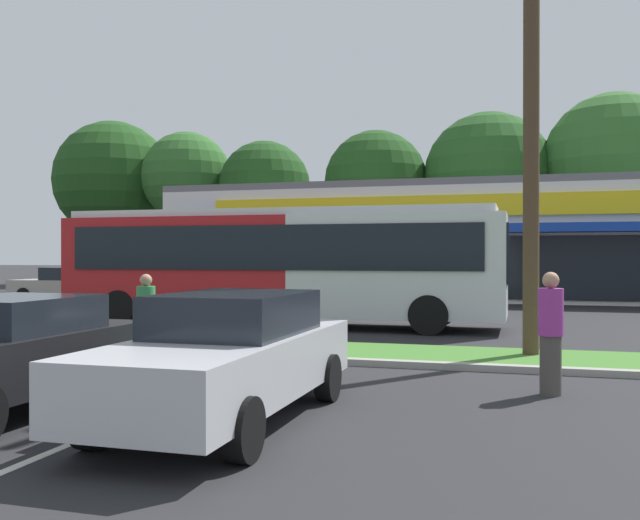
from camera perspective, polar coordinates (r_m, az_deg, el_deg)
The scene contains 17 objects.
grass_median at distance 14.79m, azimuth -5.57°, elevation -7.08°, with size 56.00×2.20×0.12m, color #427A2D.
curb_lip at distance 13.68m, azimuth -7.50°, elevation -7.69°, with size 56.00×0.24×0.12m, color #99968C.
storefront_building at distance 36.70m, azimuth 12.39°, elevation 1.37°, with size 27.72×15.36×5.23m.
tree_far_left at distance 50.84m, azimuth -16.33°, elevation 6.19°, with size 8.04×8.04×11.16m.
tree_left at distance 47.38m, azimuth -10.70°, elevation 6.58°, with size 5.86×5.86×10.05m.
tree_mid_left at distance 44.98m, azimuth -4.49°, elevation 5.88°, with size 5.77×5.77×9.19m.
tree_mid at distance 44.54m, azimuth 4.52°, elevation 6.27°, with size 6.42×6.42×9.77m.
tree_mid_right at distance 44.12m, azimuth 13.43°, elevation 6.50°, with size 7.80×7.80×10.60m.
tree_right at distance 43.88m, azimuth 22.62°, elevation 7.23°, with size 7.95×7.95×11.21m.
utility_pole at distance 14.41m, azimuth 16.11°, elevation 15.87°, with size 3.05×2.40×10.96m.
city_bus at distance 19.85m, azimuth -3.30°, elevation -0.24°, with size 12.45×2.73×3.25m.
car_0 at distance 28.26m, azimuth -8.43°, elevation -2.07°, with size 4.50×1.94×1.52m.
car_2 at distance 31.43m, azimuth -19.64°, elevation -1.87°, with size 4.66×1.88×1.48m.
car_3 at distance 8.59m, azimuth -7.34°, elevation -7.65°, with size 1.87×4.80×1.52m.
car_5 at distance 9.80m, azimuth -24.20°, elevation -6.85°, with size 1.94×4.25×1.45m.
pedestrian_near_bench at distance 10.58m, azimuth 18.08°, elevation -5.63°, with size 0.35×0.35×1.75m.
pedestrian_by_pole at distance 13.13m, azimuth -13.84°, elevation -4.67°, with size 0.33×0.33×1.64m.
Camera 1 is at (5.48, 0.39, 1.98)m, focal length 39.74 mm.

